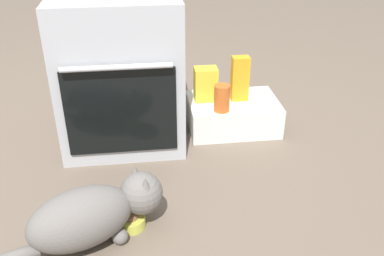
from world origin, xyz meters
TOP-DOWN VIEW (x-y plane):
  - ground at (0.00, 0.00)m, footprint 8.00×8.00m
  - oven at (0.04, 0.46)m, footprint 0.59×0.60m
  - pantry_cabinet at (0.63, 0.48)m, footprint 0.48×0.33m
  - food_bowl at (0.07, -0.25)m, footprint 0.11×0.11m
  - cat at (-0.07, -0.31)m, footprint 0.76×0.40m
  - sauce_jar at (0.54, 0.37)m, footprint 0.08×0.08m
  - juice_carton at (0.66, 0.49)m, footprint 0.09×0.06m
  - snack_bag at (0.48, 0.51)m, footprint 0.12×0.09m

SIDE VIEW (x-z plane):
  - ground at x=0.00m, z-range 0.00..0.00m
  - food_bowl at x=0.07m, z-range -0.01..0.06m
  - pantry_cabinet at x=0.63m, z-range 0.00..0.16m
  - cat at x=-0.07m, z-range 0.01..0.25m
  - sauce_jar at x=0.54m, z-range 0.16..0.30m
  - snack_bag at x=0.48m, z-range 0.16..0.34m
  - juice_carton at x=0.66m, z-range 0.16..0.40m
  - oven at x=0.04m, z-range 0.00..0.75m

